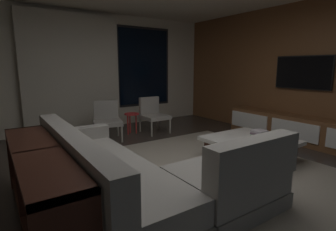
{
  "coord_description": "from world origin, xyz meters",
  "views": [
    {
      "loc": [
        -2.1,
        -2.52,
        1.46
      ],
      "look_at": [
        0.34,
        1.06,
        0.65
      ],
      "focal_mm": 27.99,
      "sensor_mm": 36.0,
      "label": 1
    }
  ],
  "objects_px": {
    "accent_chair_by_curtain": "(107,118)",
    "mounted_tv": "(303,72)",
    "accent_chair_near_window": "(153,113)",
    "console_table_behind_couch": "(40,183)",
    "side_stool": "(132,117)",
    "media_console": "(302,131)",
    "sectional_couch": "(137,178)",
    "book_stack_on_coffee_table": "(260,134)",
    "coffee_table": "(250,149)"
  },
  "relations": [
    {
      "from": "sectional_couch",
      "to": "accent_chair_by_curtain",
      "type": "xyz_separation_m",
      "value": [
        0.69,
        2.62,
        0.14
      ]
    },
    {
      "from": "sectional_couch",
      "to": "book_stack_on_coffee_table",
      "type": "xyz_separation_m",
      "value": [
        2.23,
        0.12,
        0.12
      ]
    },
    {
      "from": "media_console",
      "to": "console_table_behind_couch",
      "type": "xyz_separation_m",
      "value": [
        -4.58,
        -0.07,
        0.17
      ]
    },
    {
      "from": "mounted_tv",
      "to": "console_table_behind_couch",
      "type": "distance_m",
      "value": 4.86
    },
    {
      "from": "sectional_couch",
      "to": "coffee_table",
      "type": "xyz_separation_m",
      "value": [
        2.07,
        0.16,
        -0.1
      ]
    },
    {
      "from": "coffee_table",
      "to": "accent_chair_by_curtain",
      "type": "height_order",
      "value": "accent_chair_by_curtain"
    },
    {
      "from": "book_stack_on_coffee_table",
      "to": "console_table_behind_couch",
      "type": "height_order",
      "value": "console_table_behind_couch"
    },
    {
      "from": "console_table_behind_couch",
      "to": "coffee_table",
      "type": "bearing_deg",
      "value": 0.63
    },
    {
      "from": "sectional_couch",
      "to": "side_stool",
      "type": "xyz_separation_m",
      "value": [
        1.29,
        2.72,
        0.08
      ]
    },
    {
      "from": "side_stool",
      "to": "media_console",
      "type": "height_order",
      "value": "media_console"
    },
    {
      "from": "accent_chair_by_curtain",
      "to": "mounted_tv",
      "type": "bearing_deg",
      "value": -35.15
    },
    {
      "from": "sectional_couch",
      "to": "accent_chair_by_curtain",
      "type": "bearing_deg",
      "value": 75.19
    },
    {
      "from": "accent_chair_near_window",
      "to": "accent_chair_by_curtain",
      "type": "height_order",
      "value": "same"
    },
    {
      "from": "accent_chair_by_curtain",
      "to": "mounted_tv",
      "type": "distance_m",
      "value": 3.96
    },
    {
      "from": "sectional_couch",
      "to": "mounted_tv",
      "type": "height_order",
      "value": "mounted_tv"
    },
    {
      "from": "side_stool",
      "to": "book_stack_on_coffee_table",
      "type": "bearing_deg",
      "value": -70.19
    },
    {
      "from": "coffee_table",
      "to": "accent_chair_near_window",
      "type": "distance_m",
      "value": 2.48
    },
    {
      "from": "coffee_table",
      "to": "accent_chair_near_window",
      "type": "bearing_deg",
      "value": 96.81
    },
    {
      "from": "coffee_table",
      "to": "sectional_couch",
      "type": "bearing_deg",
      "value": -175.44
    },
    {
      "from": "side_stool",
      "to": "media_console",
      "type": "bearing_deg",
      "value": -46.63
    },
    {
      "from": "side_stool",
      "to": "mounted_tv",
      "type": "height_order",
      "value": "mounted_tv"
    },
    {
      "from": "media_console",
      "to": "console_table_behind_couch",
      "type": "height_order",
      "value": "console_table_behind_couch"
    },
    {
      "from": "accent_chair_by_curtain",
      "to": "side_stool",
      "type": "relative_size",
      "value": 1.7
    },
    {
      "from": "accent_chair_near_window",
      "to": "media_console",
      "type": "distance_m",
      "value": 3.07
    },
    {
      "from": "book_stack_on_coffee_table",
      "to": "console_table_behind_couch",
      "type": "distance_m",
      "value": 3.14
    },
    {
      "from": "accent_chair_by_curtain",
      "to": "mounted_tv",
      "type": "xyz_separation_m",
      "value": [
        3.15,
        -2.22,
        0.92
      ]
    },
    {
      "from": "sectional_couch",
      "to": "console_table_behind_couch",
      "type": "relative_size",
      "value": 1.19
    },
    {
      "from": "coffee_table",
      "to": "accent_chair_by_curtain",
      "type": "relative_size",
      "value": 1.49
    },
    {
      "from": "book_stack_on_coffee_table",
      "to": "side_stool",
      "type": "xyz_separation_m",
      "value": [
        -0.94,
        2.6,
        -0.04
      ]
    },
    {
      "from": "mounted_tv",
      "to": "accent_chair_by_curtain",
      "type": "bearing_deg",
      "value": 144.85
    },
    {
      "from": "mounted_tv",
      "to": "sectional_couch",
      "type": "bearing_deg",
      "value": -173.98
    },
    {
      "from": "accent_chair_near_window",
      "to": "console_table_behind_couch",
      "type": "bearing_deg",
      "value": -137.22
    },
    {
      "from": "book_stack_on_coffee_table",
      "to": "media_console",
      "type": "relative_size",
      "value": 0.09
    },
    {
      "from": "accent_chair_near_window",
      "to": "media_console",
      "type": "xyz_separation_m",
      "value": [
        1.89,
        -2.41,
        -0.18
      ]
    },
    {
      "from": "media_console",
      "to": "mounted_tv",
      "type": "bearing_deg",
      "value": 47.6
    },
    {
      "from": "side_stool",
      "to": "console_table_behind_couch",
      "type": "relative_size",
      "value": 0.22
    },
    {
      "from": "accent_chair_by_curtain",
      "to": "media_console",
      "type": "bearing_deg",
      "value": -39.13
    },
    {
      "from": "sectional_couch",
      "to": "media_console",
      "type": "height_order",
      "value": "sectional_couch"
    },
    {
      "from": "accent_chair_by_curtain",
      "to": "media_console",
      "type": "xyz_separation_m",
      "value": [
        2.97,
        -2.42,
        -0.18
      ]
    },
    {
      "from": "accent_chair_near_window",
      "to": "accent_chair_by_curtain",
      "type": "distance_m",
      "value": 1.08
    },
    {
      "from": "coffee_table",
      "to": "media_console",
      "type": "distance_m",
      "value": 1.6
    },
    {
      "from": "side_stool",
      "to": "console_table_behind_couch",
      "type": "xyz_separation_m",
      "value": [
        -2.21,
        -2.58,
        0.04
      ]
    },
    {
      "from": "accent_chair_near_window",
      "to": "side_stool",
      "type": "bearing_deg",
      "value": 168.29
    },
    {
      "from": "coffee_table",
      "to": "accent_chair_near_window",
      "type": "relative_size",
      "value": 1.49
    },
    {
      "from": "side_stool",
      "to": "console_table_behind_couch",
      "type": "distance_m",
      "value": 3.4
    },
    {
      "from": "media_console",
      "to": "mounted_tv",
      "type": "relative_size",
      "value": 2.79
    },
    {
      "from": "coffee_table",
      "to": "mounted_tv",
      "type": "xyz_separation_m",
      "value": [
        1.78,
        0.24,
        1.16
      ]
    },
    {
      "from": "coffee_table",
      "to": "book_stack_on_coffee_table",
      "type": "distance_m",
      "value": 0.28
    },
    {
      "from": "coffee_table",
      "to": "book_stack_on_coffee_table",
      "type": "relative_size",
      "value": 3.96
    },
    {
      "from": "accent_chair_near_window",
      "to": "console_table_behind_couch",
      "type": "xyz_separation_m",
      "value": [
        -2.68,
        -2.48,
        -0.02
      ]
    }
  ]
}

